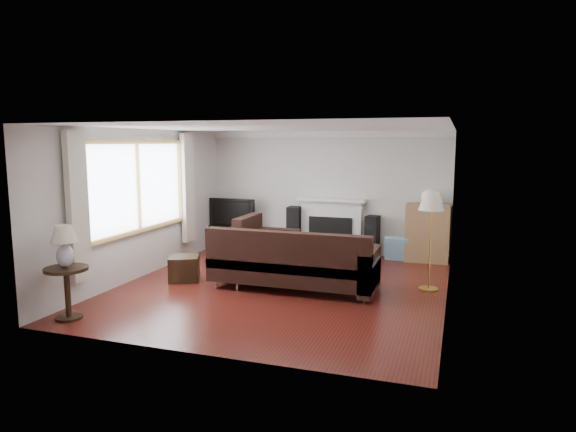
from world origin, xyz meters
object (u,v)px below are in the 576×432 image
(sectional_sofa, at_px, (294,260))
(floor_lamp, at_px, (430,241))
(tv_stand, at_px, (235,237))
(bookshelf, at_px, (427,233))
(side_table, at_px, (68,293))
(coffee_table, at_px, (313,253))

(sectional_sofa, height_order, floor_lamp, floor_lamp)
(sectional_sofa, relative_size, floor_lamp, 1.82)
(tv_stand, relative_size, bookshelf, 0.91)
(sectional_sofa, xyz_separation_m, side_table, (-2.35, -2.27, -0.11))
(tv_stand, bearing_deg, bookshelf, 0.49)
(coffee_table, distance_m, floor_lamp, 2.44)
(coffee_table, bearing_deg, side_table, -95.32)
(sectional_sofa, bearing_deg, tv_stand, 130.81)
(bookshelf, bearing_deg, coffee_table, -155.04)
(tv_stand, distance_m, bookshelf, 4.04)
(tv_stand, relative_size, coffee_table, 0.88)
(bookshelf, height_order, floor_lamp, floor_lamp)
(tv_stand, bearing_deg, side_table, -92.29)
(bookshelf, bearing_deg, tv_stand, -179.51)
(tv_stand, xyz_separation_m, floor_lamp, (4.18, -1.91, 0.52))
(coffee_table, xyz_separation_m, side_table, (-2.22, -3.88, 0.12))
(tv_stand, distance_m, side_table, 4.78)
(bookshelf, height_order, coffee_table, bookshelf)
(coffee_table, xyz_separation_m, floor_lamp, (2.15, -1.01, 0.55))
(floor_lamp, bearing_deg, sectional_sofa, -163.71)
(tv_stand, relative_size, floor_lamp, 0.66)
(coffee_table, bearing_deg, bookshelf, 49.37)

